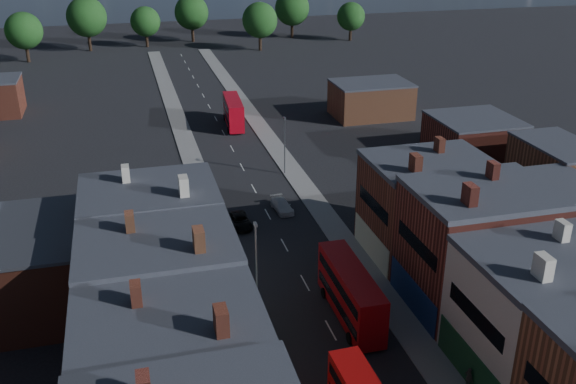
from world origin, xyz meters
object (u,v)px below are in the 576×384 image
ped_3 (469,378)px  car_2 (240,221)px  car_3 (282,206)px  bus_2 (233,112)px  bus_1 (351,292)px

ped_3 → car_2: bearing=19.1°
car_2 → car_3: car_2 is taller
bus_2 → car_2: bus_2 is taller
bus_1 → bus_2: bus_1 is taller
bus_2 → car_2: 37.92m
bus_2 → car_2: size_ratio=2.27×
bus_2 → car_2: bearing=-95.1°
bus_2 → ped_3: bearing=-81.3°
car_3 → bus_2: bearing=83.8°
bus_1 → car_3: (-0.34, 23.11, -1.94)m
car_2 → ped_3: ped_3 is taller
bus_1 → car_3: bus_1 is taller
car_2 → car_3: size_ratio=1.05×
car_2 → bus_2: bearing=77.2°
bus_1 → car_2: (-6.03, 20.30, -1.93)m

